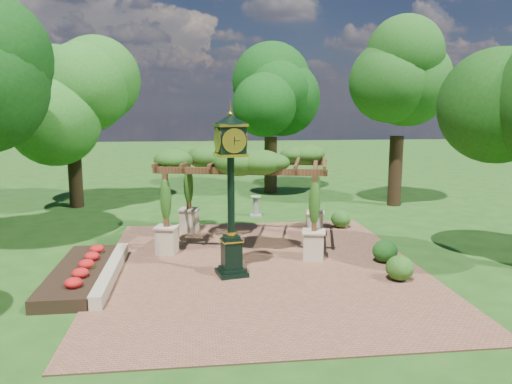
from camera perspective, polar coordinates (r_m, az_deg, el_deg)
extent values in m
plane|color=#1E4714|center=(15.19, 1.13, -9.82)|extent=(120.00, 120.00, 0.00)
cube|color=brown|center=(16.12, 0.64, -8.57)|extent=(10.00, 12.00, 0.04)
cube|color=#C6B793|center=(15.68, -16.23, -8.81)|extent=(0.35, 5.00, 0.40)
cube|color=red|center=(15.86, -19.47, -8.84)|extent=(1.50, 5.00, 0.36)
cube|color=black|center=(15.36, -2.80, -9.18)|extent=(1.02, 1.02, 0.13)
cube|color=black|center=(15.18, -2.82, -7.11)|extent=(0.64, 0.64, 0.97)
cube|color=gold|center=(15.06, -2.83, -5.54)|extent=(0.71, 0.71, 0.04)
cylinder|color=black|center=(14.76, -2.88, -0.30)|extent=(0.25, 0.25, 2.47)
cube|color=black|center=(14.56, -2.93, 5.97)|extent=(0.89, 0.89, 0.75)
cylinder|color=silver|center=(14.19, -2.50, 5.87)|extent=(0.64, 0.16, 0.65)
cone|color=black|center=(14.53, -2.95, 8.30)|extent=(1.15, 1.15, 0.27)
sphere|color=gold|center=(14.53, -2.96, 8.93)|extent=(0.15, 0.15, 0.15)
cube|color=beige|center=(17.65, -10.15, -5.47)|extent=(0.80, 0.80, 0.91)
cube|color=#53341C|center=(17.33, -10.29, -0.86)|extent=(0.20, 0.20, 1.87)
cube|color=beige|center=(16.88, 6.60, -6.09)|extent=(0.80, 0.80, 0.91)
cube|color=#53341C|center=(16.54, 6.70, -1.28)|extent=(0.20, 0.20, 1.87)
cube|color=beige|center=(20.48, -7.63, -3.28)|extent=(0.80, 0.80, 0.91)
cube|color=#53341C|center=(20.21, -7.73, 0.71)|extent=(0.20, 0.20, 1.87)
cube|color=beige|center=(19.82, 6.71, -3.70)|extent=(0.80, 0.80, 0.91)
cube|color=#53341C|center=(19.54, 6.79, 0.42)|extent=(0.20, 0.20, 1.87)
cube|color=#53341C|center=(16.59, -2.02, 2.38)|extent=(5.74, 1.56, 0.22)
cube|color=#53341C|center=(19.58, -0.60, 3.52)|extent=(5.74, 1.56, 0.22)
ellipsoid|color=#245016|center=(18.05, -1.25, 3.86)|extent=(6.58, 4.96, 1.01)
cube|color=gray|center=(23.38, -0.03, -2.68)|extent=(0.58, 0.58, 0.10)
cylinder|color=gray|center=(23.29, -0.03, -1.64)|extent=(0.30, 0.30, 0.87)
cylinder|color=gray|center=(23.20, -0.03, -0.53)|extent=(0.55, 0.55, 0.05)
ellipsoid|color=#275518|center=(15.40, 16.11, -8.34)|extent=(1.04, 1.04, 0.74)
ellipsoid|color=#184C15|center=(17.00, 14.52, -6.54)|extent=(0.91, 0.91, 0.73)
ellipsoid|color=#265619|center=(21.33, 9.69, -3.04)|extent=(0.87, 0.87, 0.74)
cylinder|color=black|center=(26.95, -19.93, 1.52)|extent=(0.69, 0.69, 2.99)
ellipsoid|color=#25601B|center=(26.71, -20.42, 9.74)|extent=(4.70, 4.70, 4.73)
cylinder|color=#332414|center=(29.61, 1.68, 3.11)|extent=(0.75, 0.75, 3.31)
ellipsoid|color=#0F3F10|center=(29.42, 1.73, 11.38)|extent=(4.31, 4.31, 5.22)
cylinder|color=#322013|center=(26.69, 15.63, 2.32)|extent=(0.69, 0.69, 3.59)
ellipsoid|color=#1D4F16|center=(26.52, 16.10, 12.29)|extent=(4.18, 4.18, 5.67)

